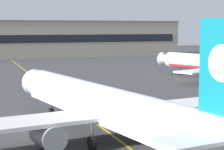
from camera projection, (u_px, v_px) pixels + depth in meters
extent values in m
cube|color=yellow|center=(76.00, 108.00, 58.94)|extent=(7.79, 179.86, 0.01)
cylinder|color=white|center=(107.00, 106.00, 41.37)|extent=(9.10, 36.17, 3.80)
cone|color=white|center=(38.00, 83.00, 58.07)|extent=(3.96, 3.11, 3.61)
cube|color=white|center=(107.00, 117.00, 41.49)|extent=(8.60, 33.31, 0.44)
cube|color=black|center=(43.00, 80.00, 56.35)|extent=(2.98, 1.51, 0.60)
cube|color=white|center=(104.00, 114.00, 41.99)|extent=(32.36, 9.49, 0.36)
cylinder|color=gray|center=(48.00, 136.00, 38.22)|extent=(2.81, 3.90, 2.30)
cylinder|color=black|center=(41.00, 132.00, 39.83)|extent=(1.96, 0.47, 1.95)
cylinder|color=gray|center=(161.00, 121.00, 44.29)|extent=(2.81, 3.90, 2.30)
cylinder|color=black|center=(151.00, 118.00, 45.89)|extent=(1.96, 0.47, 1.95)
cylinder|color=white|center=(224.00, 63.00, 27.38)|extent=(0.79, 2.44, 2.40)
cylinder|color=#4C4C51|center=(51.00, 104.00, 54.14)|extent=(0.24, 0.24, 1.60)
cylinder|color=black|center=(51.00, 112.00, 54.26)|extent=(0.53, 0.95, 0.90)
cylinder|color=#4C4C51|center=(92.00, 131.00, 38.56)|extent=(0.24, 0.24, 1.60)
cylinder|color=black|center=(92.00, 143.00, 38.69)|extent=(0.59, 1.34, 1.30)
cylinder|color=#4C4C51|center=(141.00, 125.00, 41.11)|extent=(0.24, 0.24, 1.60)
cylinder|color=black|center=(141.00, 136.00, 41.23)|extent=(0.59, 1.34, 1.30)
cone|color=white|center=(166.00, 59.00, 103.57)|extent=(4.05, 3.49, 3.41)
cube|color=black|center=(171.00, 57.00, 102.16)|extent=(2.88, 1.91, 0.57)
cylinder|color=gray|center=(216.00, 76.00, 86.06)|extent=(3.22, 3.94, 2.17)
cylinder|color=black|center=(209.00, 75.00, 87.36)|extent=(1.79, 0.80, 1.85)
cylinder|color=#4C4C51|center=(180.00, 69.00, 100.40)|extent=(0.23, 0.23, 1.51)
cylinder|color=black|center=(180.00, 73.00, 100.50)|extent=(0.65, 0.93, 0.85)
cone|color=orange|center=(73.00, 110.00, 56.03)|extent=(0.36, 0.36, 0.55)
cylinder|color=white|center=(73.00, 110.00, 56.02)|extent=(0.23, 0.23, 0.07)
cube|color=orange|center=(73.00, 112.00, 56.06)|extent=(0.44, 0.44, 0.03)
cube|color=#B2A893|center=(17.00, 40.00, 153.89)|extent=(123.94, 12.00, 12.99)
cube|color=black|center=(20.00, 39.00, 148.23)|extent=(118.98, 0.12, 2.80)
cube|color=gray|center=(17.00, 21.00, 153.15)|extent=(124.34, 12.40, 0.40)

